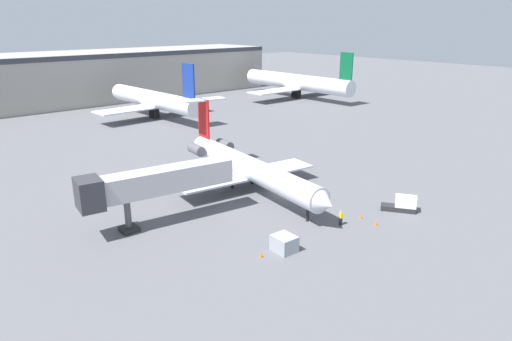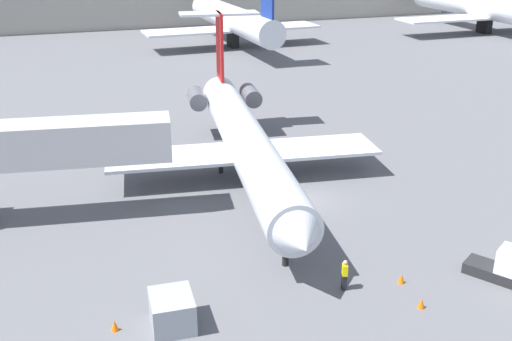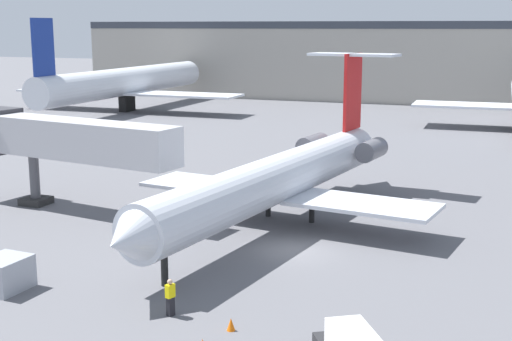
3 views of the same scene
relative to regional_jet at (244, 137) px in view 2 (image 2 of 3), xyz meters
name	(u,v)px [view 2 (image 2 of 3)]	position (x,y,z in m)	size (l,w,h in m)	color
ground_plane	(302,200)	(2.54, -4.95, -3.23)	(400.00, 400.00, 0.10)	#5B5B60
regional_jet	(244,137)	(0.00, 0.00, 0.00)	(20.25, 31.89, 10.47)	silver
jet_bridge	(11,147)	(-15.48, -2.02, 1.77)	(17.28, 5.44, 6.64)	#ADADB2
ground_crew_marshaller	(345,275)	(0.30, -15.70, -2.32)	(0.37, 0.46, 1.69)	black
cargo_container_uld	(172,311)	(-8.63, -15.83, -2.37)	(2.08, 2.38, 1.60)	#999EA8
traffic_cone_near	(401,278)	(3.39, -16.17, -2.90)	(0.36, 0.36, 0.55)	orange
traffic_cone_mid	(115,325)	(-11.23, -15.33, -2.90)	(0.36, 0.36, 0.55)	orange
traffic_cone_far	(421,303)	(3.13, -18.40, -2.90)	(0.36, 0.36, 0.55)	orange
parked_airliner_west_mid	(233,20)	(14.30, 49.91, 1.06)	(27.49, 32.62, 13.28)	silver
parked_airliner_centre	(488,7)	(60.18, 48.50, 1.31)	(32.92, 39.18, 13.77)	silver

